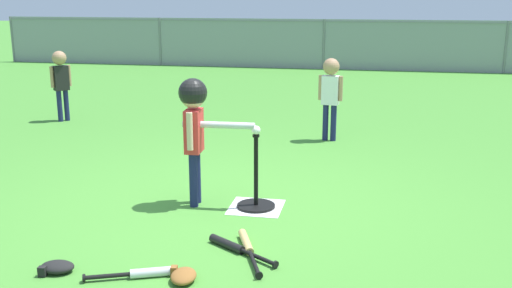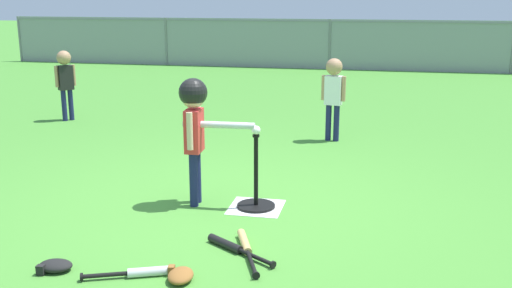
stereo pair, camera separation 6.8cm
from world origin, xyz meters
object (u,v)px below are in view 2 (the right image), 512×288
at_px(fielder_deep_right, 333,88).
at_px(spare_bat_silver, 140,272).
at_px(glove_by_plate, 55,266).
at_px(spare_bat_black, 232,246).
at_px(batter_child, 195,116).
at_px(baseball_on_tee, 256,130).
at_px(spare_bat_wood, 246,246).
at_px(fielder_near_left, 65,76).
at_px(glove_near_bats, 180,275).
at_px(batting_tee, 256,196).

distance_m(fielder_deep_right, spare_bat_silver, 3.98).
bearing_deg(glove_by_plate, spare_bat_black, 27.27).
bearing_deg(batter_child, baseball_on_tee, 2.33).
height_order(spare_bat_silver, spare_bat_wood, same).
distance_m(spare_bat_wood, glove_by_plate, 1.27).
bearing_deg(baseball_on_tee, spare_bat_silver, -108.51).
height_order(batter_child, fielder_near_left, batter_child).
relative_size(spare_bat_black, glove_by_plate, 2.43).
xyz_separation_m(spare_bat_wood, glove_near_bats, (-0.30, -0.52, 0.01)).
bearing_deg(glove_near_bats, spare_bat_wood, 60.05).
distance_m(batter_child, spare_bat_wood, 1.27).
bearing_deg(baseball_on_tee, spare_bat_wood, -82.96).
bearing_deg(fielder_near_left, spare_bat_wood, -47.55).
bearing_deg(spare_bat_silver, fielder_near_left, 123.74).
bearing_deg(glove_by_plate, fielder_deep_right, 69.28).
bearing_deg(spare_bat_wood, glove_by_plate, -153.67).
bearing_deg(spare_bat_black, spare_bat_wood, 15.24).
bearing_deg(spare_bat_silver, glove_by_plate, -176.45).
height_order(fielder_deep_right, spare_bat_black, fielder_deep_right).
relative_size(fielder_near_left, fielder_deep_right, 0.98).
xyz_separation_m(baseball_on_tee, spare_bat_black, (0.01, -0.88, -0.64)).
xyz_separation_m(fielder_near_left, fielder_deep_right, (3.73, -0.42, 0.01)).
xyz_separation_m(batter_child, glove_by_plate, (-0.53, -1.39, -0.73)).
relative_size(batting_tee, fielder_deep_right, 0.63).
distance_m(baseball_on_tee, batter_child, 0.52).
height_order(batter_child, spare_bat_black, batter_child).
bearing_deg(spare_bat_silver, spare_bat_wood, 43.04).
relative_size(batting_tee, spare_bat_silver, 1.14).
height_order(batting_tee, spare_bat_silver, batting_tee).
xyz_separation_m(spare_bat_wood, spare_bat_black, (-0.10, -0.03, 0.00)).
xyz_separation_m(fielder_deep_right, spare_bat_black, (-0.42, -3.33, -0.61)).
distance_m(spare_bat_silver, spare_bat_wood, 0.77).
xyz_separation_m(fielder_near_left, glove_by_plate, (2.27, -4.29, -0.59)).
bearing_deg(batter_child, glove_by_plate, -110.67).
bearing_deg(fielder_deep_right, batter_child, -110.75).
relative_size(fielder_deep_right, glove_near_bats, 4.17).
bearing_deg(fielder_deep_right, glove_near_bats, -99.29).
bearing_deg(spare_bat_black, spare_bat_silver, -133.08).
distance_m(baseball_on_tee, spare_bat_wood, 1.07).
distance_m(fielder_near_left, spare_bat_silver, 5.15).
relative_size(batter_child, spare_bat_silver, 1.96).
xyz_separation_m(fielder_deep_right, spare_bat_silver, (-0.89, -3.84, -0.61)).
relative_size(spare_bat_wood, glove_by_plate, 2.95).
height_order(spare_bat_silver, glove_near_bats, glove_near_bats).
bearing_deg(glove_by_plate, glove_near_bats, 2.71).
bearing_deg(batting_tee, spare_bat_wood, -82.96).
bearing_deg(spare_bat_wood, glove_near_bats, -119.95).
bearing_deg(spare_bat_wood, spare_bat_silver, -136.96).
bearing_deg(batting_tee, fielder_deep_right, 80.10).
height_order(spare_bat_black, glove_near_bats, glove_near_bats).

